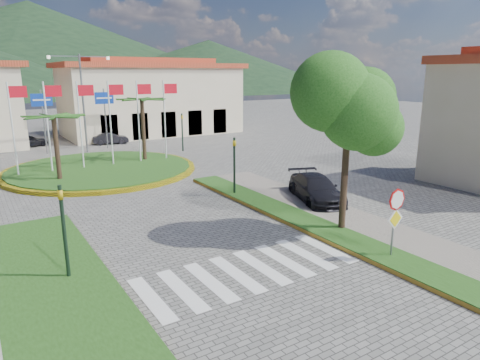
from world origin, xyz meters
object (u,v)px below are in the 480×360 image
car_dark_a (28,141)px  car_side_right (316,189)px  roundabout_island (101,169)px  stop_sign (395,212)px  deciduous_tree (349,108)px  car_dark_b (111,138)px

car_dark_a → car_side_right: 28.47m
roundabout_island → car_dark_a: bearing=102.2°
stop_sign → deciduous_tree: size_ratio=0.39×
deciduous_tree → car_dark_b: 28.52m
stop_sign → car_dark_a: bearing=103.1°
car_dark_a → car_dark_b: car_dark_a is taller
roundabout_island → deciduous_tree: deciduous_tree is taller
car_side_right → deciduous_tree: bearing=-96.6°
stop_sign → deciduous_tree: (0.60, 3.04, 3.38)m
deciduous_tree → car_dark_b: size_ratio=2.12×
roundabout_island → car_side_right: (7.50, -13.20, 0.51)m
car_dark_a → car_side_right: bearing=178.7°
car_dark_b → stop_sign: bearing=-168.7°
car_dark_a → car_dark_b: size_ratio=1.02×
deciduous_tree → car_dark_b: bearing=93.3°
roundabout_island → car_dark_a: roundabout_island is taller
stop_sign → car_side_right: (2.60, 6.83, -1.11)m
roundabout_island → car_side_right: 15.19m
car_dark_b → car_side_right: (3.61, -24.29, 0.15)m
stop_sign → car_dark_b: stop_sign is taller
car_dark_b → deciduous_tree: bearing=-167.3°
stop_sign → car_dark_a: stop_sign is taller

